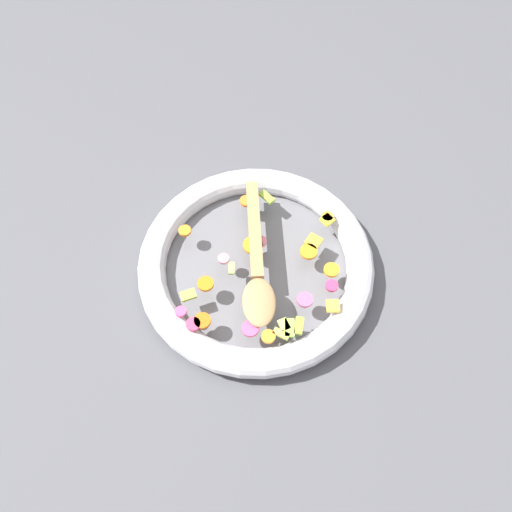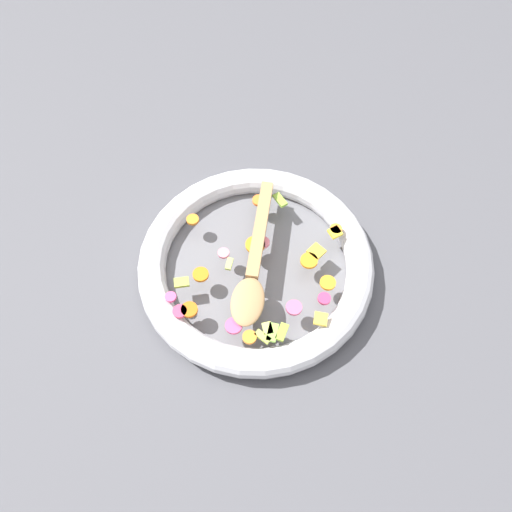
# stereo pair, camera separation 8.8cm
# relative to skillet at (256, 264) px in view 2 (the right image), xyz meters

# --- Properties ---
(ground_plane) EXTENTS (4.00, 4.00, 0.00)m
(ground_plane) POSITION_rel_skillet_xyz_m (0.00, 0.00, -0.02)
(ground_plane) COLOR #4C4C51
(skillet) EXTENTS (0.43, 0.43, 0.05)m
(skillet) POSITION_rel_skillet_xyz_m (0.00, 0.00, 0.00)
(skillet) COLOR slate
(skillet) RESTS_ON ground_plane
(chopped_vegetables) EXTENTS (0.30, 0.33, 0.01)m
(chopped_vegetables) POSITION_rel_skillet_xyz_m (-0.04, -0.01, 0.03)
(chopped_vegetables) COLOR orange
(chopped_vegetables) RESTS_ON skillet
(wooden_spoon) EXTENTS (0.30, 0.10, 0.01)m
(wooden_spoon) POSITION_rel_skillet_xyz_m (-0.03, 0.01, 0.04)
(wooden_spoon) COLOR #A87F51
(wooden_spoon) RESTS_ON chopped_vegetables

